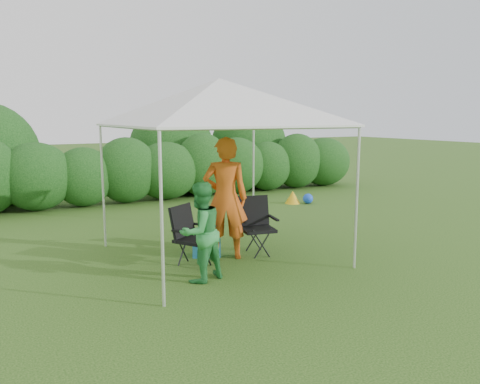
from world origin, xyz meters
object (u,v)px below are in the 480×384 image
canopy (219,103)px  man (225,198)px  chair_left (189,232)px  woman (200,232)px  cooler (206,244)px  chair_right (256,221)px

canopy → man: canopy is taller
chair_left → man: size_ratio=0.47×
chair_left → woman: bearing=-132.6°
canopy → chair_left: bearing=-164.4°
canopy → woman: 2.12m
chair_left → cooler: (0.42, 0.32, -0.32)m
man → cooler: bearing=-21.4°
chair_left → man: man is taller
chair_right → woman: 1.58m
canopy → woman: size_ratio=2.24×
man → chair_right: bearing=-153.6°
canopy → chair_right: canopy is taller
man → cooler: (-0.23, 0.25, -0.77)m
chair_left → cooler: size_ratio=1.63×
chair_right → chair_left: (-1.22, -0.07, -0.01)m
man → cooler: man is taller
man → woman: (-0.79, -0.79, -0.28)m
chair_left → canopy: bearing=-16.4°
woman → cooler: size_ratio=2.45×
chair_right → chair_left: size_ratio=1.02×
cooler → woman: bearing=-95.6°
chair_left → chair_right: bearing=-28.6°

